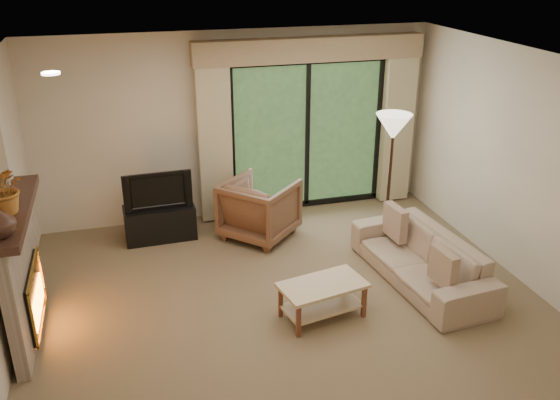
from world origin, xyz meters
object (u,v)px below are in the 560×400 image
object	(u,v)px
media_console	(160,222)
armchair	(260,209)
coffee_table	(322,300)
sofa	(421,259)

from	to	relation	value
media_console	armchair	size ratio (longest dim) A/B	1.05
media_console	armchair	world-z (taller)	armchair
media_console	coffee_table	xyz separation A→B (m)	(1.47, -2.30, -0.03)
armchair	coffee_table	size ratio (longest dim) A/B	0.99
coffee_table	armchair	bearing A→B (deg)	84.06
media_console	sofa	size ratio (longest dim) A/B	0.46
armchair	sofa	size ratio (longest dim) A/B	0.44
media_console	coffee_table	size ratio (longest dim) A/B	1.04
media_console	sofa	bearing A→B (deg)	-36.22
sofa	armchair	bearing A→B (deg)	-142.56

